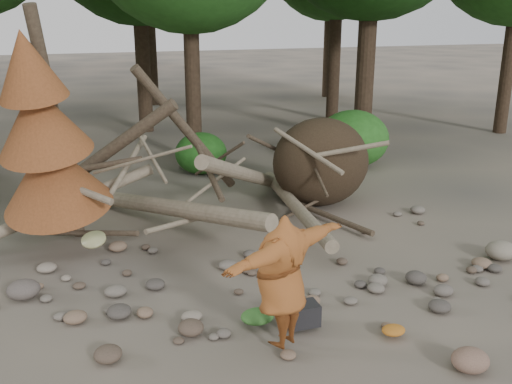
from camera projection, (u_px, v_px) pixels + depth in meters
name	position (u px, v px, depth m)	size (l,w,h in m)	color
ground	(294.00, 312.00, 8.30)	(120.00, 120.00, 0.00)	#514C44
deadfall_pile	(298.00, 167.00, 12.48)	(8.55, 5.24, 3.30)	#332619
dead_conifer	(45.00, 140.00, 9.61)	(2.06, 2.16, 4.35)	#4C3F30
bush_mid	(201.00, 153.00, 15.35)	(1.40, 1.40, 1.12)	#215B1A
bush_right	(353.00, 139.00, 16.00)	(2.00, 2.00, 1.60)	#2A6C21
frisbee_thrower	(282.00, 281.00, 7.12)	(3.45, 1.48, 1.88)	brown
backpack	(301.00, 318.00, 7.83)	(0.46, 0.31, 0.31)	black
cloth_green	(258.00, 319.00, 7.92)	(0.48, 0.40, 0.18)	#366E2C
cloth_orange	(393.00, 333.00, 7.63)	(0.33, 0.27, 0.12)	#AA631D
boulder_front_right	(470.00, 360.00, 6.91)	(0.47, 0.42, 0.28)	#7F604F
boulder_mid_right	(501.00, 250.00, 10.04)	(0.55, 0.50, 0.33)	gray
boulder_mid_left	(24.00, 289.00, 8.66)	(0.50, 0.45, 0.30)	#5A514B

